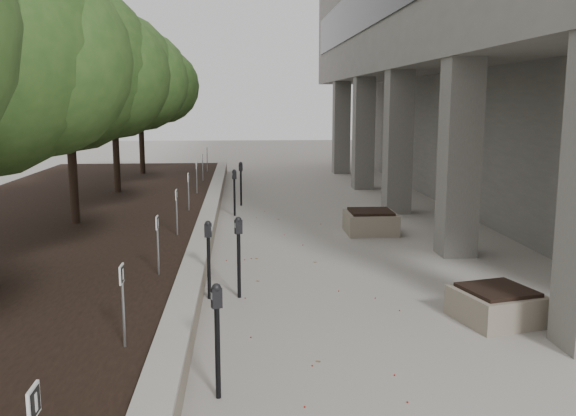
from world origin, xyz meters
name	(u,v)px	position (x,y,z in m)	size (l,w,h in m)	color
ground	(337,393)	(0.00, 0.00, 0.00)	(90.00, 90.00, 0.00)	gray
retaining_wall	(209,219)	(-1.82, 9.00, 0.25)	(0.39, 26.00, 0.50)	gray
planting_bed	(58,224)	(-5.50, 9.00, 0.20)	(7.00, 26.00, 0.40)	black
crabapple_tree_3	(69,102)	(-4.80, 8.00, 3.12)	(4.60, 4.00, 5.44)	#294C1D
crabapple_tree_4	(114,102)	(-4.80, 13.00, 3.12)	(4.60, 4.00, 5.44)	#294C1D
crabapple_tree_5	(140,102)	(-4.80, 18.00, 3.12)	(4.60, 4.00, 5.44)	#294C1D
parking_sign_2	(123,306)	(-2.35, 0.50, 0.88)	(0.04, 0.22, 0.96)	black
parking_sign_3	(158,245)	(-2.35, 3.50, 0.88)	(0.04, 0.22, 0.96)	black
parking_sign_4	(177,212)	(-2.35, 6.50, 0.88)	(0.04, 0.22, 0.96)	black
parking_sign_5	(189,192)	(-2.35, 9.50, 0.88)	(0.04, 0.22, 0.96)	black
parking_sign_6	(197,178)	(-2.35, 12.50, 0.88)	(0.04, 0.22, 0.96)	black
parking_sign_7	(203,167)	(-2.35, 15.50, 0.88)	(0.04, 0.22, 0.96)	black
parking_sign_8	(207,159)	(-2.35, 18.50, 0.88)	(0.04, 0.22, 0.96)	black
parking_meter_1	(217,341)	(-1.28, -0.02, 0.64)	(0.13, 0.09, 1.28)	black
parking_meter_2	(209,260)	(-1.55, 3.43, 0.64)	(0.13, 0.09, 1.28)	black
parking_meter_3	(239,257)	(-1.07, 3.45, 0.67)	(0.13, 0.09, 1.34)	black
parking_meter_4	(234,193)	(-1.20, 10.84, 0.65)	(0.13, 0.09, 1.30)	black
parking_meter_5	(241,184)	(-1.02, 12.55, 0.67)	(0.13, 0.09, 1.34)	black
planter_front	(497,304)	(2.65, 2.07, 0.25)	(1.06, 1.06, 0.50)	gray
planter_back	(370,222)	(2.09, 8.27, 0.28)	(1.19, 1.19, 0.56)	gray
berry_scatter	(291,270)	(-0.10, 5.00, 0.01)	(3.30, 14.10, 0.02)	#98170B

